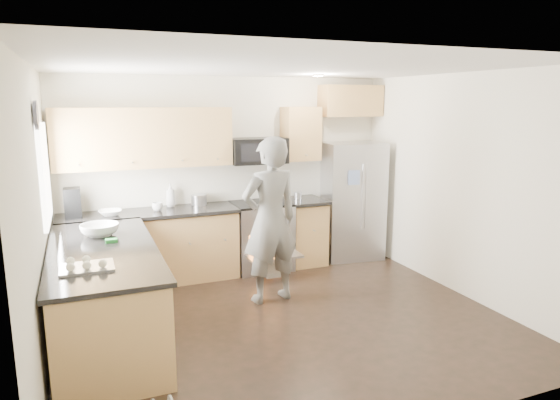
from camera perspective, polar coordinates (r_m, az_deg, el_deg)
name	(u,v)px	position (r m, az deg, el deg)	size (l,w,h in m)	color
ground	(285,320)	(5.42, 0.54, -13.59)	(4.50, 4.50, 0.00)	black
room_shell	(281,163)	(4.96, 0.11, 4.29)	(4.54, 4.04, 2.62)	white
back_cabinet_run	(191,204)	(6.55, -10.11, -0.48)	(4.45, 0.64, 2.50)	tan
peninsula	(106,294)	(5.12, -19.31, -10.10)	(0.96, 2.36, 1.04)	tan
stove_range	(261,220)	(6.81, -2.19, -2.35)	(0.76, 0.97, 1.79)	#B7B7BC
refrigerator	(352,201)	(7.37, 8.22, -0.07)	(0.91, 0.76, 1.69)	#B7B7BC
person	(270,220)	(5.65, -1.13, -2.34)	(0.69, 0.45, 1.90)	slate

